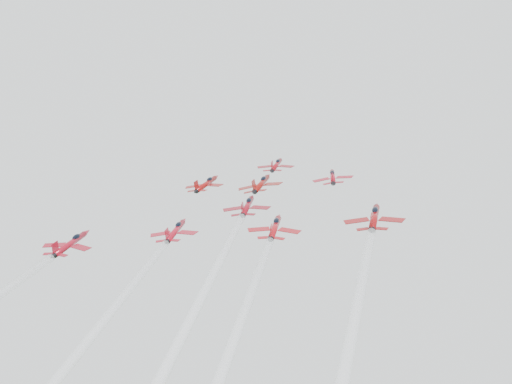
# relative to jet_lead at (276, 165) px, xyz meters

# --- Properties ---
(jet_lead) EXTENTS (9.47, 12.17, 7.52)m
(jet_lead) POSITION_rel_jet_lead_xyz_m (0.00, 0.00, 0.00)
(jet_lead) COLOR maroon
(jet_row2_left) EXTENTS (9.76, 12.55, 7.75)m
(jet_row2_left) POSITION_rel_jet_lead_xyz_m (-14.26, -11.28, -6.38)
(jet_row2_left) COLOR maroon
(jet_row2_center) EXTENTS (10.46, 13.45, 8.31)m
(jet_row2_center) POSITION_rel_jet_lead_xyz_m (0.04, -13.80, -7.80)
(jet_row2_center) COLOR maroon
(jet_row2_right) EXTENTS (8.96, 11.53, 7.12)m
(jet_row2_right) POSITION_rel_jet_lead_xyz_m (15.94, -12.30, -6.97)
(jet_row2_right) COLOR #A91021
(jet_center) EXTENTS (9.72, 92.44, 53.07)m
(jet_center) POSITION_rel_jet_lead_xyz_m (0.96, -68.04, -38.58)
(jet_center) COLOR maroon
(jet_rear_left) EXTENTS (9.17, 87.18, 50.05)m
(jet_rear_left) POSITION_rel_jet_lead_xyz_m (-9.62, -76.30, -43.25)
(jet_rear_left) COLOR #AF1022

